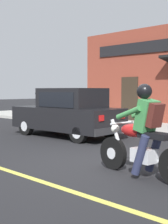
% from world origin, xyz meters
% --- Properties ---
extents(ground_plane, '(80.00, 80.00, 0.00)m').
position_xyz_m(ground_plane, '(0.00, 0.00, 0.00)').
color(ground_plane, black).
extents(sidewalk_curb, '(2.60, 22.00, 0.14)m').
position_xyz_m(sidewalk_curb, '(5.38, 3.00, 0.07)').
color(sidewalk_curb, '#ADAAA3').
rests_on(sidewalk_curb, ground).
extents(motorcycle_with_rider, '(0.62, 2.02, 1.62)m').
position_xyz_m(motorcycle_with_rider, '(-0.42, -1.16, 0.68)').
color(motorcycle_with_rider, black).
rests_on(motorcycle_with_rider, ground).
extents(car_hatchback, '(1.77, 3.84, 1.57)m').
position_xyz_m(car_hatchback, '(1.96, 3.27, 0.77)').
color(car_hatchback, black).
rests_on(car_hatchback, ground).
extents(trash_bin, '(0.56, 0.56, 0.98)m').
position_xyz_m(trash_bin, '(6.22, 5.98, 0.64)').
color(trash_bin, '#23512D').
rests_on(trash_bin, sidewalk_curb).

